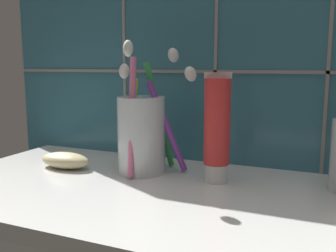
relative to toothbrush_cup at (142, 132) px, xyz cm
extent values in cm
cube|color=silver|center=(6.53, -5.80, -7.15)|extent=(65.53, 31.94, 2.00)
cube|color=#336B7F|center=(6.53, 10.41, 13.97)|extent=(75.53, 1.50, 44.24)
cube|color=gray|center=(6.53, 9.56, 8.66)|extent=(75.53, 0.24, 0.50)
cube|color=gray|center=(-8.22, 9.56, 13.97)|extent=(0.50, 0.24, 44.24)
cube|color=gray|center=(8.17, 9.56, 13.97)|extent=(0.50, 0.24, 44.24)
cube|color=gray|center=(24.55, 9.56, 13.97)|extent=(0.50, 0.24, 44.24)
cylinder|color=silver|center=(-0.12, -0.06, -0.51)|extent=(6.95, 6.95, 11.29)
cylinder|color=purple|center=(3.41, 1.26, 0.82)|extent=(5.88, 3.46, 13.48)
ellipsoid|color=white|center=(6.14, 2.58, 8.42)|extent=(2.71, 2.21, 2.67)
cylinder|color=green|center=(1.55, 2.72, 2.17)|extent=(3.84, 4.55, 16.07)
ellipsoid|color=white|center=(3.02, 4.60, 11.15)|extent=(2.38, 2.53, 2.56)
cylinder|color=yellow|center=(-1.98, 0.22, 0.98)|extent=(2.95, 1.44, 13.58)
ellipsoid|color=white|center=(-3.08, 0.44, 8.79)|extent=(2.20, 1.66, 2.42)
cylinder|color=pink|center=(-0.25, -2.61, 2.51)|extent=(1.72, 3.57, 16.66)
ellipsoid|color=white|center=(0.11, -4.02, 11.85)|extent=(1.75, 2.26, 2.43)
cylinder|color=white|center=(11.31, -0.06, -4.88)|extent=(2.99, 2.99, 2.54)
cylinder|color=red|center=(11.31, -0.06, 2.17)|extent=(3.52, 3.52, 11.56)
cube|color=silver|center=(11.31, -0.06, 8.35)|extent=(3.69, 0.36, 0.80)
ellipsoid|color=beige|center=(-12.18, -2.55, -4.93)|extent=(8.31, 4.30, 2.44)
camera|label=1|loc=(24.70, -48.17, 9.68)|focal=40.00mm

